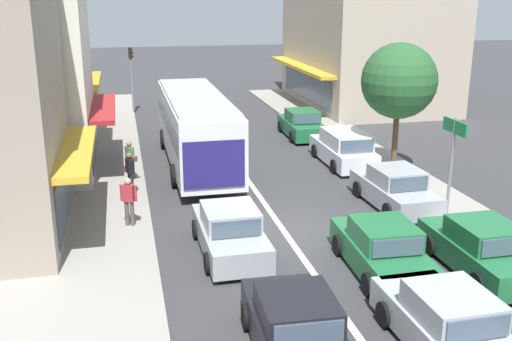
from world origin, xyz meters
The scene contains 21 objects.
ground_plane centered at (0.00, 0.00, 0.00)m, with size 140.00×140.00×0.00m, color #353538.
lane_centre_line centered at (0.00, 4.00, 0.00)m, with size 0.20×28.00×0.01m, color silver.
sidewalk_left centered at (-6.80, 6.00, 0.07)m, with size 5.20×44.00×0.14m, color gray.
kerb_right centered at (6.20, 6.00, 0.06)m, with size 2.80×44.00×0.12m, color gray.
shopfront_far_end centered at (-10.18, 16.79, 3.96)m, with size 7.34×8.79×7.92m.
building_right_far centered at (11.48, 21.11, 4.63)m, with size 9.37×12.68×9.27m.
city_bus centered at (-1.80, 8.33, 1.88)m, with size 2.79×10.87×3.23m.
sedan_behind_bus_mid centered at (1.88, -3.48, 0.66)m, with size 2.04×4.27×1.47m.
sedan_behind_bus_near centered at (-2.02, -1.29, 0.66)m, with size 1.93×4.22×1.47m.
sedan_queue_far_back centered at (-1.61, -6.88, 0.66)m, with size 2.04×4.27×1.47m.
sedan_adjacent_lane_lead centered at (1.63, -7.44, 0.66)m, with size 1.96×4.23×1.47m.
parked_sedan_kerb_front centered at (4.59, -4.06, 0.66)m, with size 1.91×4.21×1.47m.
parked_sedan_kerb_second centered at (4.55, 1.38, 0.66)m, with size 2.00×4.25×1.47m.
parked_wagon_kerb_third centered at (4.70, 6.98, 0.75)m, with size 1.96×4.51×1.58m.
parked_sedan_kerb_rear centered at (4.45, 12.61, 0.66)m, with size 1.99×4.25×1.47m.
traffic_light_downstreet centered at (-4.22, 21.10, 2.85)m, with size 0.33×0.24×4.20m.
directional_road_sign centered at (5.65, -0.38, 2.68)m, with size 0.10×1.40×3.60m.
street_tree_right centered at (6.33, 5.26, 3.97)m, with size 3.15×3.15×5.56m.
pedestrian_with_handbag_near centered at (-4.75, 6.29, 1.07)m, with size 0.48×0.62×1.63m.
pedestrian_browsing_midblock centered at (-4.79, 4.48, 1.07)m, with size 0.44×0.64×1.63m.
pedestrian_far_walker centered at (-4.90, 1.25, 1.07)m, with size 0.53×0.34×1.63m.
Camera 1 is at (-4.91, -17.59, 7.54)m, focal length 42.00 mm.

